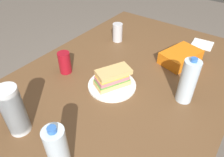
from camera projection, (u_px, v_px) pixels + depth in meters
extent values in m
plane|color=#70665B|center=(121.00, 155.00, 1.61)|extent=(8.00, 8.00, 0.00)
cube|color=brown|center=(124.00, 81.00, 1.15)|extent=(1.58, 1.06, 0.04)
cylinder|color=brown|center=(222.00, 94.00, 1.63)|extent=(0.07, 0.07, 0.72)
cylinder|color=brown|center=(125.00, 56.00, 2.04)|extent=(0.07, 0.07, 0.72)
cylinder|color=white|center=(112.00, 85.00, 1.08)|extent=(0.25, 0.25, 0.01)
cube|color=#DBB26B|center=(112.00, 83.00, 1.07)|extent=(0.19, 0.16, 0.02)
cube|color=#599E3F|center=(112.00, 80.00, 1.06)|extent=(0.18, 0.15, 0.01)
cube|color=#C6727A|center=(112.00, 78.00, 1.05)|extent=(0.18, 0.14, 0.02)
cube|color=yellow|center=(112.00, 76.00, 1.04)|extent=(0.17, 0.14, 0.01)
cube|color=#DBB26B|center=(114.00, 72.00, 1.04)|extent=(0.19, 0.16, 0.02)
cylinder|color=maroon|center=(65.00, 63.00, 1.14)|extent=(0.07, 0.07, 0.12)
cube|color=orange|center=(180.00, 57.00, 1.24)|extent=(0.26, 0.21, 0.07)
cylinder|color=silver|center=(58.00, 152.00, 0.67)|extent=(0.07, 0.07, 0.21)
cylinder|color=blue|center=(52.00, 130.00, 0.60)|extent=(0.03, 0.03, 0.02)
cylinder|color=silver|center=(18.00, 122.00, 0.84)|extent=(0.08, 0.08, 0.09)
cylinder|color=silver|center=(17.00, 119.00, 0.83)|extent=(0.08, 0.08, 0.09)
cylinder|color=silver|center=(16.00, 116.00, 0.82)|extent=(0.08, 0.08, 0.09)
cylinder|color=silver|center=(14.00, 112.00, 0.81)|extent=(0.08, 0.08, 0.09)
cylinder|color=silver|center=(13.00, 109.00, 0.80)|extent=(0.08, 0.08, 0.09)
cylinder|color=silver|center=(11.00, 106.00, 0.79)|extent=(0.08, 0.08, 0.09)
cylinder|color=silver|center=(10.00, 102.00, 0.78)|extent=(0.08, 0.08, 0.09)
cylinder|color=silver|center=(8.00, 99.00, 0.76)|extent=(0.08, 0.08, 0.09)
cylinder|color=silver|center=(188.00, 82.00, 0.94)|extent=(0.07, 0.07, 0.22)
cylinder|color=blue|center=(194.00, 60.00, 0.87)|extent=(0.03, 0.03, 0.02)
cylinder|color=silver|center=(118.00, 32.00, 1.42)|extent=(0.07, 0.07, 0.12)
cube|color=white|center=(202.00, 44.00, 1.41)|extent=(0.14, 0.14, 0.01)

